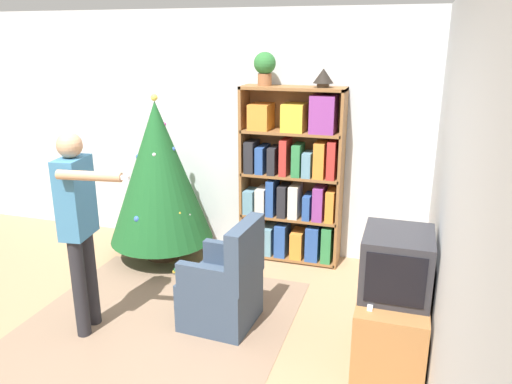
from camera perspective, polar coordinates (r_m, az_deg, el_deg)
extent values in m
plane|color=#9E7A56|center=(4.08, -12.20, -17.59)|extent=(14.00, 14.00, 0.00)
cube|color=silver|center=(5.52, -1.55, 6.72)|extent=(8.00, 0.10, 2.60)
cube|color=silver|center=(3.06, 22.09, -3.31)|extent=(0.10, 8.00, 2.60)
cube|color=#7F6651|center=(4.41, -11.34, -14.61)|extent=(2.17, 2.20, 0.01)
cube|color=brown|center=(5.35, -1.29, 2.24)|extent=(0.03, 0.33, 1.84)
cube|color=brown|center=(5.13, 9.65, 1.32)|extent=(0.03, 0.33, 1.84)
cube|color=brown|center=(5.05, 4.28, 11.76)|extent=(1.06, 0.33, 0.03)
cube|color=brown|center=(5.36, 4.46, 2.22)|extent=(1.06, 0.01, 1.84)
cube|color=brown|center=(5.52, 3.87, -7.16)|extent=(1.03, 0.33, 0.03)
cube|color=beige|center=(5.53, -0.28, -5.02)|extent=(0.12, 0.28, 0.34)
cube|color=#5B899E|center=(5.49, 1.47, -5.37)|extent=(0.12, 0.29, 0.30)
cube|color=#284C93|center=(5.45, 3.06, -5.29)|extent=(0.12, 0.29, 0.35)
cube|color=orange|center=(5.41, 4.81, -5.87)|extent=(0.13, 0.26, 0.29)
cube|color=#284C93|center=(5.38, 6.62, -5.59)|extent=(0.13, 0.30, 0.37)
cube|color=#2D7A42|center=(5.35, 8.21, -5.70)|extent=(0.10, 0.30, 0.38)
cube|color=brown|center=(5.35, 3.96, -2.73)|extent=(1.03, 0.33, 0.03)
cube|color=#5B899E|center=(5.37, -0.62, -1.01)|extent=(0.11, 0.23, 0.25)
cube|color=beige|center=(5.34, 0.76, -0.94)|extent=(0.10, 0.26, 0.28)
cube|color=#284C93|center=(5.30, 1.91, -0.51)|extent=(0.08, 0.27, 0.39)
cube|color=#232328|center=(5.26, 3.17, -0.95)|extent=(0.09, 0.24, 0.34)
cube|color=beige|center=(5.25, 4.49, -0.99)|extent=(0.10, 0.26, 0.34)
cube|color=#284C93|center=(5.23, 5.96, -1.61)|extent=(0.08, 0.25, 0.26)
cube|color=#843889|center=(5.22, 7.29, -1.13)|extent=(0.10, 0.31, 0.35)
cube|color=orange|center=(5.19, 8.58, -1.48)|extent=(0.09, 0.26, 0.32)
cube|color=brown|center=(5.21, 4.07, 1.96)|extent=(1.03, 0.33, 0.03)
cube|color=#232328|center=(5.25, -0.48, 4.12)|extent=(0.10, 0.26, 0.33)
cube|color=#284C93|center=(5.24, 0.77, 3.82)|extent=(0.08, 0.31, 0.28)
cube|color=#232328|center=(5.18, 2.05, 3.68)|extent=(0.08, 0.26, 0.28)
cube|color=#B22D28|center=(5.14, 3.38, 4.06)|extent=(0.08, 0.26, 0.37)
cube|color=#2D7A42|center=(5.12, 4.82, 3.71)|extent=(0.09, 0.26, 0.32)
cube|color=#5B899E|center=(5.09, 5.97, 3.18)|extent=(0.09, 0.23, 0.25)
cube|color=orange|center=(5.07, 7.39, 3.70)|extent=(0.11, 0.26, 0.36)
cube|color=#B22D28|center=(5.06, 8.76, 3.73)|extent=(0.08, 0.28, 0.38)
cube|color=brown|center=(5.11, 4.17, 6.87)|extent=(1.03, 0.33, 0.03)
cube|color=orange|center=(5.16, 0.58, 8.63)|extent=(0.21, 0.30, 0.26)
cube|color=gold|center=(5.06, 4.40, 8.50)|extent=(0.22, 0.28, 0.27)
cube|color=#843889|center=(5.01, 7.77, 8.84)|extent=(0.24, 0.31, 0.37)
cube|color=#996638|center=(3.94, 15.19, -14.51)|extent=(0.49, 0.87, 0.55)
cube|color=#28282D|center=(3.70, 15.80, -7.84)|extent=(0.48, 0.54, 0.46)
cube|color=black|center=(3.45, 15.61, -9.71)|extent=(0.39, 0.01, 0.36)
cube|color=white|center=(3.57, 12.94, -12.52)|extent=(0.04, 0.12, 0.02)
cylinder|color=#4C3323|center=(5.61, -10.54, -6.80)|extent=(0.36, 0.36, 0.10)
cylinder|color=brown|center=(5.56, -10.60, -5.77)|extent=(0.08, 0.08, 0.12)
cone|color=#195123|center=(5.31, -11.07, 2.24)|extent=(1.09, 1.09, 1.48)
sphere|color=silver|center=(5.16, -7.69, -2.60)|extent=(0.04, 0.04, 0.04)
sphere|color=#B74C93|center=(5.21, -10.45, 7.63)|extent=(0.04, 0.04, 0.04)
sphere|color=#B74C93|center=(5.36, -11.01, 6.34)|extent=(0.05, 0.05, 0.05)
sphere|color=#335BB2|center=(5.19, -9.47, 4.85)|extent=(0.05, 0.05, 0.05)
sphere|color=gold|center=(5.09, -8.78, -2.40)|extent=(0.04, 0.04, 0.04)
sphere|color=silver|center=(5.08, -11.56, 4.20)|extent=(0.04, 0.04, 0.04)
sphere|color=#335BB2|center=(5.13, -13.41, -3.01)|extent=(0.07, 0.07, 0.07)
sphere|color=#335BB2|center=(5.30, -13.33, 3.95)|extent=(0.05, 0.05, 0.05)
sphere|color=#E5CC4C|center=(5.17, -11.57, 10.54)|extent=(0.07, 0.07, 0.07)
cube|color=#334256|center=(4.28, -4.10, -12.15)|extent=(0.59, 0.59, 0.42)
cube|color=#334256|center=(3.99, -1.23, -7.00)|extent=(0.15, 0.57, 0.50)
cube|color=#334256|center=(4.33, -2.85, -7.14)|extent=(0.51, 0.11, 0.20)
cube|color=#334256|center=(3.94, -5.69, -9.80)|extent=(0.51, 0.11, 0.20)
cylinder|color=#232328|center=(4.38, -18.40, -9.32)|extent=(0.11, 0.11, 0.83)
cylinder|color=#232328|center=(4.24, -19.52, -10.36)|extent=(0.11, 0.11, 0.83)
cube|color=teal|center=(4.04, -19.95, -0.60)|extent=(0.22, 0.34, 0.62)
cylinder|color=tan|center=(4.22, -18.61, -0.18)|extent=(0.07, 0.07, 0.50)
cylinder|color=tan|center=(3.70, -18.54, 1.76)|extent=(0.49, 0.14, 0.07)
cube|color=white|center=(3.59, -15.14, 1.62)|extent=(0.11, 0.05, 0.03)
sphere|color=tan|center=(3.94, -20.54, 5.03)|extent=(0.19, 0.19, 0.19)
cylinder|color=#935B38|center=(5.12, 1.00, 12.72)|extent=(0.14, 0.14, 0.12)
sphere|color=#2D7033|center=(5.11, 1.01, 14.50)|extent=(0.22, 0.22, 0.22)
cylinder|color=#473828|center=(4.99, 7.67, 12.00)|extent=(0.12, 0.12, 0.04)
cone|color=black|center=(4.98, 7.71, 13.03)|extent=(0.20, 0.20, 0.14)
cube|color=#5B899E|center=(5.20, -8.07, -9.12)|extent=(0.18, 0.19, 0.03)
cube|color=gold|center=(5.18, -8.15, -8.87)|extent=(0.21, 0.15, 0.02)
cube|color=#2D7A42|center=(5.17, -8.07, -8.65)|extent=(0.19, 0.14, 0.03)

